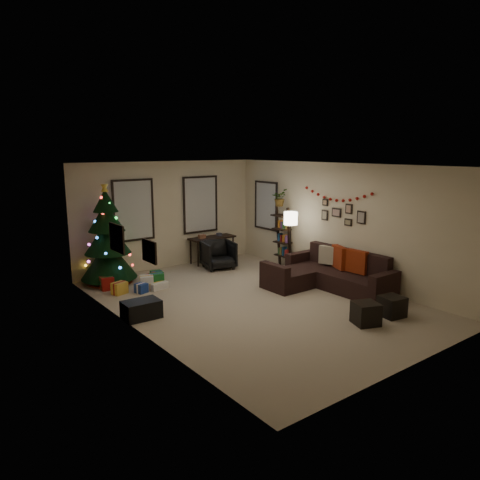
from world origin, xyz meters
The scene contains 29 objects.
floor centered at (0.00, 0.00, 0.00)m, with size 7.00×7.00×0.00m, color tan.
ceiling centered at (0.00, 0.00, 2.70)m, with size 7.00×7.00×0.00m, color white.
wall_back centered at (0.00, 3.50, 1.35)m, with size 5.00×5.00×0.00m, color beige.
wall_front centered at (0.00, -3.50, 1.35)m, with size 5.00×5.00×0.00m, color beige.
wall_left centered at (-2.50, 0.00, 1.35)m, with size 7.00×7.00×0.00m, color beige.
wall_right centered at (2.50, 0.00, 1.35)m, with size 7.00×7.00×0.00m, color beige.
window_back_left centered at (-0.95, 3.47, 1.55)m, with size 1.05×0.06×1.50m.
window_back_right centered at (0.95, 3.47, 1.55)m, with size 1.05×0.06×1.50m.
window_right_wall centered at (2.47, 2.55, 1.50)m, with size 0.06×0.90×1.30m.
christmas_tree centered at (-1.80, 3.03, 0.96)m, with size 1.25×1.25×2.32m.
presents centered at (-1.37, 2.21, 0.12)m, with size 1.50×1.01×0.30m.
sofa centered at (1.86, -0.26, 0.27)m, with size 1.75×2.56×0.84m.
pillow_red_a centered at (2.21, -0.75, 0.64)m, with size 0.13×0.49×0.49m, color maroon.
pillow_red_b centered at (2.21, -0.26, 0.64)m, with size 0.13×0.50×0.50m, color maroon.
pillow_cream centered at (2.21, 0.06, 0.63)m, with size 0.12×0.41×0.41m, color #BCB298.
ottoman_near centered at (0.79, -2.11, 0.19)m, with size 0.41×0.41×0.39m, color black.
ottoman_far centered at (1.48, -2.16, 0.19)m, with size 0.40×0.40×0.38m, color black.
desk centered at (1.15, 3.22, 0.61)m, with size 1.28×0.46×0.69m.
desk_chair centered at (0.90, 2.57, 0.36)m, with size 0.69×0.65×0.71m, color black.
bookshelf centered at (2.30, 1.68, 0.76)m, with size 0.30×0.47×1.57m.
potted_plant centered at (2.30, 1.84, 1.85)m, with size 0.51×0.44×0.57m, color #4C4C4C.
floor_lamp centered at (1.95, 1.04, 1.28)m, with size 0.32×0.32×1.53m.
art_map centered at (-2.48, 0.78, 1.47)m, with size 0.04×0.60×0.50m.
art_abstract centered at (-2.48, -0.49, 1.46)m, with size 0.04×0.45×0.35m.
gallery centered at (2.48, -0.07, 1.57)m, with size 0.03×1.25×0.54m.
garland centered at (2.45, 0.09, 1.98)m, with size 0.08×1.90×0.30m, color #A5140C, non-canonical shape.
stocking_left centered at (-0.14, 3.61, 1.43)m, with size 0.20×0.05×0.36m.
stocking_right centered at (0.19, 3.58, 1.39)m, with size 0.20×0.05×0.36m.
storage_bin centered at (-2.20, 0.52, 0.16)m, with size 0.65×0.44×0.33m, color black.
Camera 1 is at (-5.53, -6.82, 3.02)m, focal length 34.34 mm.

